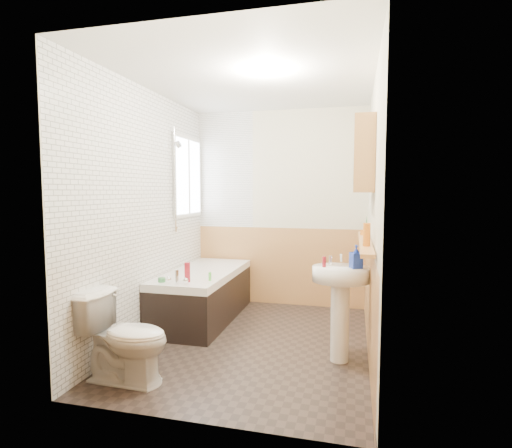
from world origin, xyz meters
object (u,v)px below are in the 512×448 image
Objects in this scene: pine_shelf at (365,242)px; medicine_cabinet at (364,156)px; toilet at (125,338)px; bathtub at (203,294)px; sink at (340,294)px.

pine_shelf is 2.24× the size of medicine_cabinet.
medicine_cabinet reaches higher than toilet.
toilet is at bearing -154.67° from pine_shelf.
medicine_cabinet is (-0.03, 0.09, 0.74)m from pine_shelf.
pine_shelf reaches higher than toilet.
bathtub is at bearing 158.03° from pine_shelf.
bathtub is 1.69× the size of sink.
bathtub is 2.37m from medicine_cabinet.
sink is at bearing -26.64° from bathtub.
bathtub is 1.78m from sink.
sink is (1.60, 0.78, 0.25)m from toilet.
medicine_cabinet is at bearing 108.12° from pine_shelf.
bathtub is 1.03× the size of pine_shelf.
bathtub is 1.57m from toilet.
pine_shelf is (1.77, -0.71, 0.74)m from bathtub.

